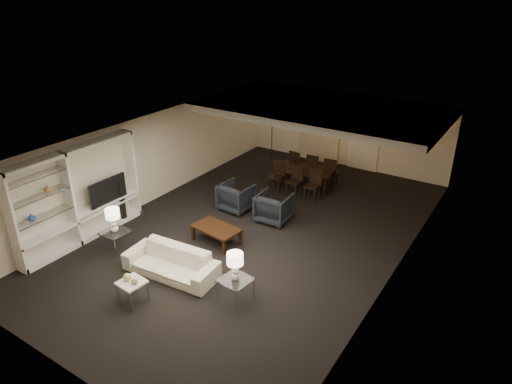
{
  "coord_description": "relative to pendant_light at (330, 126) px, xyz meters",
  "views": [
    {
      "loc": [
        5.48,
        -8.46,
        5.8
      ],
      "look_at": [
        0.0,
        0.0,
        1.1
      ],
      "focal_mm": 32.0,
      "sensor_mm": 36.0,
      "label": 1
    }
  ],
  "objects": [
    {
      "name": "vase_blue",
      "position": [
        -3.61,
        -7.32,
        -0.77
      ],
      "size": [
        0.18,
        0.18,
        0.18
      ],
      "primitive_type": "imported",
      "color": "#24429E",
      "rests_on": "media_unit"
    },
    {
      "name": "floor_lamp",
      "position": [
        -2.8,
        1.4,
        -1.03
      ],
      "size": [
        0.26,
        0.26,
        1.77
      ],
      "primitive_type": null,
      "rotation": [
        0.0,
        0.0,
        -0.0
      ],
      "color": "black",
      "rests_on": "floor"
    },
    {
      "name": "media_unit",
      "position": [
        -3.61,
        -6.1,
        -0.74
      ],
      "size": [
        0.38,
        3.4,
        2.35
      ],
      "primitive_type": null,
      "color": "white",
      "rests_on": "wall_left"
    },
    {
      "name": "table_lamp_left",
      "position": [
        -2.51,
        -6.06,
        -1.09
      ],
      "size": [
        0.34,
        0.34,
        0.59
      ],
      "primitive_type": null,
      "rotation": [
        0.0,
        0.0,
        -0.06
      ],
      "color": "beige",
      "rests_on": "side_table_left"
    },
    {
      "name": "curtains",
      "position": [
        -1.2,
        1.92,
        -0.72
      ],
      "size": [
        1.5,
        0.12,
        2.4
      ],
      "primitive_type": "cube",
      "color": "beige",
      "rests_on": "wall_back"
    },
    {
      "name": "chair_nm",
      "position": [
        -0.54,
        -1.07,
        -1.47
      ],
      "size": [
        0.45,
        0.45,
        0.89
      ],
      "primitive_type": null,
      "rotation": [
        0.0,
        0.0,
        -0.09
      ],
      "color": "black",
      "rests_on": "floor"
    },
    {
      "name": "chair_fl",
      "position": [
        -1.14,
        0.23,
        -1.47
      ],
      "size": [
        0.45,
        0.45,
        0.89
      ],
      "primitive_type": null,
      "rotation": [
        0.0,
        0.0,
        3.06
      ],
      "color": "black",
      "rests_on": "floor"
    },
    {
      "name": "coffee_table",
      "position": [
        -0.81,
        -4.46,
        -1.72
      ],
      "size": [
        1.21,
        0.8,
        0.41
      ],
      "primitive_type": null,
      "rotation": [
        0.0,
        0.0,
        -0.12
      ],
      "color": "black",
      "rests_on": "floor"
    },
    {
      "name": "vase_amber",
      "position": [
        -3.61,
        -6.82,
        -0.28
      ],
      "size": [
        0.16,
        0.16,
        0.17
      ],
      "primitive_type": "imported",
      "color": "#B4723C",
      "rests_on": "media_unit"
    },
    {
      "name": "pendant_light",
      "position": [
        0.0,
        0.0,
        0.0
      ],
      "size": [
        0.52,
        0.52,
        0.24
      ],
      "primitive_type": "cylinder",
      "color": "#D8591E",
      "rests_on": "ceiling_soffit"
    },
    {
      "name": "chair_nr",
      "position": [
        0.06,
        -1.07,
        -1.47
      ],
      "size": [
        0.42,
        0.42,
        0.89
      ],
      "primitive_type": null,
      "rotation": [
        0.0,
        0.0,
        -0.03
      ],
      "color": "black",
      "rests_on": "floor"
    },
    {
      "name": "ceiling_soffit",
      "position": [
        -0.3,
        0.0,
        0.48
      ],
      "size": [
        7.0,
        4.0,
        0.2
      ],
      "primitive_type": "cube",
      "color": "silver",
      "rests_on": "ceiling"
    },
    {
      "name": "chair_fm",
      "position": [
        -0.54,
        0.23,
        -1.47
      ],
      "size": [
        0.46,
        0.46,
        0.89
      ],
      "primitive_type": null,
      "rotation": [
        0.0,
        0.0,
        3.25
      ],
      "color": "black",
      "rests_on": "floor"
    },
    {
      "name": "door",
      "position": [
        0.4,
        1.97,
        -0.87
      ],
      "size": [
        0.9,
        0.05,
        2.1
      ],
      "primitive_type": "cube",
      "color": "silver",
      "rests_on": "wall_back"
    },
    {
      "name": "sofa",
      "position": [
        -0.81,
        -6.06,
        -1.62
      ],
      "size": [
        2.14,
        0.98,
        0.61
      ],
      "primitive_type": "imported",
      "rotation": [
        0.0,
        0.0,
        0.08
      ],
      "color": "beige",
      "rests_on": "floor"
    },
    {
      "name": "armchair_right",
      "position": [
        -0.21,
        -2.76,
        -1.53
      ],
      "size": [
        0.88,
        0.9,
        0.77
      ],
      "primitive_type": "imported",
      "rotation": [
        0.0,
        0.0,
        3.2
      ],
      "color": "black",
      "rests_on": "floor"
    },
    {
      "name": "side_table_left",
      "position": [
        -2.51,
        -6.06,
        -1.65
      ],
      "size": [
        0.58,
        0.58,
        0.53
      ],
      "primitive_type": null,
      "rotation": [
        0.0,
        0.0,
        -0.02
      ],
      "color": "white",
      "rests_on": "floor"
    },
    {
      "name": "marble_table",
      "position": [
        -0.81,
        -7.16,
        -1.68
      ],
      "size": [
        0.52,
        0.52,
        0.48
      ],
      "primitive_type": null,
      "rotation": [
        0.0,
        0.0,
        -0.1
      ],
      "color": "white",
      "rests_on": "floor"
    },
    {
      "name": "table_lamp_right",
      "position": [
        0.89,
        -6.06,
        -1.09
      ],
      "size": [
        0.32,
        0.32,
        0.59
      ],
      "primitive_type": null,
      "rotation": [
        0.0,
        0.0,
        -0.0
      ],
      "color": "white",
      "rests_on": "side_table_right"
    },
    {
      "name": "wall_front",
      "position": [
        -0.3,
        -9.0,
        -0.67
      ],
      "size": [
        7.0,
        0.02,
        2.5
      ],
      "primitive_type": "cube",
      "color": "beige",
      "rests_on": "ground"
    },
    {
      "name": "gold_gourd_b",
      "position": [
        -0.71,
        -7.16,
        -1.38
      ],
      "size": [
        0.13,
        0.13,
        0.13
      ],
      "primitive_type": "sphere",
      "color": "tan",
      "rests_on": "marble_table"
    },
    {
      "name": "painting",
      "position": [
        1.8,
        1.96,
        -0.37
      ],
      "size": [
        0.95,
        0.04,
        0.65
      ],
      "primitive_type": "cube",
      "color": "#142D38",
      "rests_on": "wall_back"
    },
    {
      "name": "side_table_right",
      "position": [
        0.89,
        -6.06,
        -1.65
      ],
      "size": [
        0.64,
        0.64,
        0.53
      ],
      "primitive_type": null,
      "rotation": [
        0.0,
        0.0,
        -0.12
      ],
      "color": "silver",
      "rests_on": "floor"
    },
    {
      "name": "wall_right",
      "position": [
        3.2,
        -3.5,
        -0.67
      ],
      "size": [
        0.02,
        11.0,
        2.5
      ],
      "primitive_type": "cube",
      "color": "beige",
      "rests_on": "ground"
    },
    {
      "name": "wall_back",
      "position": [
        -0.3,
        2.0,
        -0.67
      ],
      "size": [
        7.0,
        0.02,
        2.5
      ],
      "primitive_type": "cube",
      "color": "beige",
      "rests_on": "ground"
    },
    {
      "name": "chair_fr",
      "position": [
        0.06,
        0.23,
        -1.47
      ],
      "size": [
        0.46,
        0.46,
        0.89
      ],
      "primitive_type": null,
      "rotation": [
        0.0,
        0.0,
        3.25
      ],
      "color": "black",
      "rests_on": "floor"
    },
    {
      "name": "gold_gourd_a",
      "position": [
        -0.91,
        -7.16,
        -1.37
      ],
      "size": [
        0.15,
        0.15,
        0.15
      ],
      "primitive_type": "sphere",
      "color": "#CEBA6D",
      "rests_on": "marble_table"
    },
    {
      "name": "armchair_left",
      "position": [
        -1.41,
        -2.76,
        -1.53
      ],
      "size": [
        0.87,
        0.89,
        0.77
      ],
      "primitive_type": "imported",
      "rotation": [
        0.0,
        0.0,
        3.09
      ],
      "color": "black",
      "rests_on": "floor"
    },
    {
      "name": "floor_speaker",
      "position": [
        -3.5,
        -4.97,
        -1.34
      ],
      "size": [
        0.13,
        0.13,
        1.16
      ],
      "primitive_type": "cube",
      "rotation": [
        0.0,
        0.0,
        0.03
      ],
      "color": "black",
      "rests_on": "floor"
    },
    {
      "name": "floor",
      "position": [
        -0.3,
        -3.5,
        -1.92
      ],
      "size": [
        11.0,
        11.0,
        0.0
      ],
      "primitive_type": "plane",
      "color": "black",
      "rests_on": "ground"
    },
    {
      "name": "wall_left",
      "position": [
        -3.8,
        -3.5,
        -0.67
      ],
      "size": [
        0.02,
        11.0,
        2.5
      ],
      "primitive_type": "cube",
      "color": "beige",
      "rests_on": "ground"
    },
    {
      "name": "chair_nl",
      "position": [
        -1.14,
        -1.07,
        -1.47
      ],
      "size": [
        0.43,
        0.43,
        0.89
      ],
      "primitive_type": null,
      "rotation": [
        0.0,
        0.0,
        0.04
      ],
      "color": "black",
      "rests_on": "floor"
    },
    {
      "name": "dining_table",
      "position": [
        -0.54,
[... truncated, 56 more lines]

